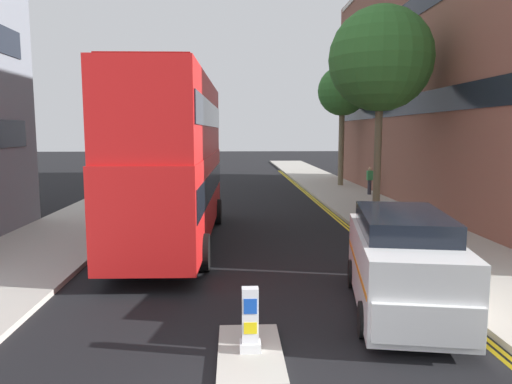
# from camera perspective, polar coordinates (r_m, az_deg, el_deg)

# --- Properties ---
(sidewalk_right) EXTENTS (4.00, 80.00, 0.14)m
(sidewalk_right) POSITION_cam_1_polar(r_m,az_deg,el_deg) (22.20, 15.02, -2.71)
(sidewalk_right) COLOR #ADA89E
(sidewalk_right) RESTS_ON ground
(sidewalk_left) EXTENTS (4.00, 80.00, 0.14)m
(sidewalk_left) POSITION_cam_1_polar(r_m,az_deg,el_deg) (22.04, -19.20, -2.94)
(sidewalk_left) COLOR #ADA89E
(sidewalk_left) RESTS_ON ground
(kerb_line_outer) EXTENTS (0.10, 56.00, 0.01)m
(kerb_line_outer) POSITION_cam_1_polar(r_m,az_deg,el_deg) (19.75, 10.96, -4.01)
(kerb_line_outer) COLOR yellow
(kerb_line_outer) RESTS_ON ground
(kerb_line_inner) EXTENTS (0.10, 56.00, 0.01)m
(kerb_line_inner) POSITION_cam_1_polar(r_m,az_deg,el_deg) (19.72, 10.51, -4.02)
(kerb_line_inner) COLOR yellow
(kerb_line_inner) RESTS_ON ground
(traffic_island) EXTENTS (1.10, 2.20, 0.10)m
(traffic_island) POSITION_cam_1_polar(r_m,az_deg,el_deg) (8.55, -0.70, -18.84)
(traffic_island) COLOR #ADA89E
(traffic_island) RESTS_ON ground
(keep_left_bollard) EXTENTS (0.36, 0.28, 1.11)m
(keep_left_bollard) POSITION_cam_1_polar(r_m,az_deg,el_deg) (8.32, -0.71, -15.39)
(keep_left_bollard) COLOR silver
(keep_left_bollard) RESTS_ON traffic_island
(double_decker_bus_away) EXTENTS (2.99, 10.86, 5.64)m
(double_decker_bus_away) POSITION_cam_1_polar(r_m,az_deg,el_deg) (16.28, -9.81, 4.38)
(double_decker_bus_away) COLOR red
(double_decker_bus_away) RESTS_ON ground
(taxi_minivan) EXTENTS (2.70, 5.07, 2.12)m
(taxi_minivan) POSITION_cam_1_polar(r_m,az_deg,el_deg) (10.51, 17.28, -8.20)
(taxi_minivan) COLOR white
(taxi_minivan) RESTS_ON ground
(pedestrian_far) EXTENTS (0.34, 0.22, 1.62)m
(pedestrian_far) POSITION_cam_1_polar(r_m,az_deg,el_deg) (28.75, 13.51, 1.39)
(pedestrian_far) COLOR #2D2D38
(pedestrian_far) RESTS_ON sidewalk_right
(street_tree_near) EXTENTS (4.32, 4.32, 8.83)m
(street_tree_near) POSITION_cam_1_polar(r_m,az_deg,el_deg) (21.03, 14.76, 15.15)
(street_tree_near) COLOR #6B6047
(street_tree_near) RESTS_ON sidewalk_right
(street_tree_mid) EXTENTS (3.36, 3.36, 8.14)m
(street_tree_mid) POSITION_cam_1_polar(r_m,az_deg,el_deg) (33.49, 10.36, 11.76)
(street_tree_mid) COLOR #6B6047
(street_tree_mid) RESTS_ON sidewalk_right
(townhouse_terrace_right) EXTENTS (10.08, 28.00, 13.54)m
(townhouse_terrace_right) POSITION_cam_1_polar(r_m,az_deg,el_deg) (28.76, 26.48, 12.40)
(townhouse_terrace_right) COLOR brown
(townhouse_terrace_right) RESTS_ON ground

